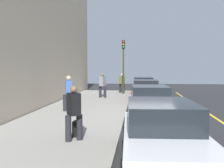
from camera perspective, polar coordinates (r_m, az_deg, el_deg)
ground_plane at (r=12.98m, az=7.11°, el=-7.08°), size 56.00×56.00×0.00m
sidewalk at (r=13.28m, az=-7.36°, el=-6.52°), size 28.00×4.60×0.15m
lane_stripe_centre at (r=13.47m, az=20.95°, el=-6.88°), size 28.00×0.14×0.01m
parked_car_black at (r=24.44m, az=6.44°, el=-0.39°), size 4.49×1.92×1.51m
parked_car_red at (r=18.93m, az=6.91°, el=-1.48°), size 4.30×1.94×1.51m
parked_car_silver at (r=12.77m, az=7.79°, el=-3.81°), size 4.62×2.02×1.51m
parked_car_white at (r=6.89m, az=10.15°, el=-10.00°), size 4.86×2.03×1.51m
pedestrian_grey_coat at (r=20.46m, az=-1.93°, el=-0.11°), size 0.57×0.56×1.80m
pedestrian_blue_coat at (r=14.25m, az=-8.83°, el=-1.67°), size 0.55×0.57×1.79m
pedestrian_black_coat at (r=8.46m, az=-7.80°, el=-5.59°), size 0.53×0.49×1.66m
pedestrian_olive_coat at (r=24.33m, az=2.04°, el=0.30°), size 0.54×0.49×1.68m
traffic_light_pole at (r=23.33m, az=2.34°, el=5.36°), size 0.35×0.26×4.47m
rolling_suitcase at (r=9.08m, az=-7.23°, el=-9.03°), size 0.34×0.22×0.85m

